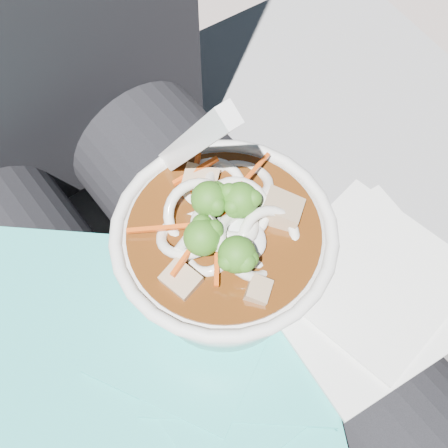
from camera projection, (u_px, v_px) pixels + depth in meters
stone_ledge at (144, 337)px, 0.84m from camera, size 1.04×0.58×0.43m
lap at (204, 357)px, 0.53m from camera, size 0.31×0.48×0.14m
person_body at (139, 265)px, 0.54m from camera, size 0.34×0.94×0.98m
plastic_bag at (184, 366)px, 0.45m from camera, size 0.33×0.33×0.01m
napkins at (366, 286)px, 0.47m from camera, size 0.16×0.15×0.01m
udon_bowl at (224, 251)px, 0.43m from camera, size 0.18×0.18×0.20m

